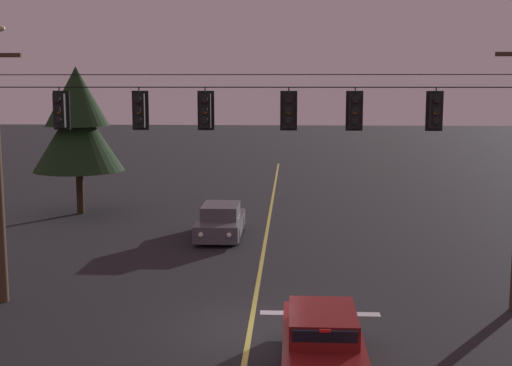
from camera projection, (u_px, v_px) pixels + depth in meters
name	position (u px, v px, depth m)	size (l,w,h in m)	color
ground_plane	(250.00, 330.00, 18.09)	(180.00, 180.00, 0.00)	black
lane_centre_stripe	(263.00, 255.00, 26.02)	(0.14, 60.00, 0.01)	#D1C64C
stop_bar_paint	(320.00, 313.00, 19.40)	(3.40, 0.36, 0.01)	silver
signal_span_assembly	(254.00, 170.00, 19.51)	(16.84, 0.32, 7.76)	#423021
traffic_light_leftmost	(60.00, 110.00, 19.54)	(0.48, 0.41, 1.22)	black
traffic_light_left_inner	(139.00, 110.00, 19.42)	(0.48, 0.41, 1.22)	black
traffic_light_centre	(205.00, 111.00, 19.32)	(0.48, 0.41, 1.22)	black
traffic_light_right_inner	(289.00, 111.00, 19.20)	(0.48, 0.41, 1.22)	black
traffic_light_rightmost	(355.00, 111.00, 19.10)	(0.48, 0.41, 1.22)	black
traffic_light_far_right	(436.00, 111.00, 18.99)	(0.48, 0.41, 1.22)	black
car_waiting_near_lane	(322.00, 341.00, 15.62)	(1.80, 4.33, 1.39)	maroon
car_oncoming_lead	(221.00, 222.00, 29.03)	(1.80, 4.42, 1.39)	#4C4C51
tree_verge_near	(78.00, 124.00, 33.69)	(4.46, 4.46, 7.30)	#332316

